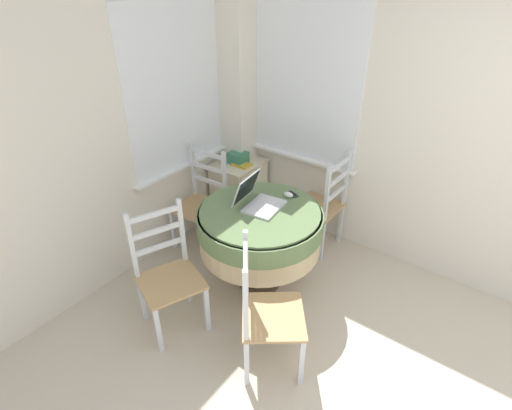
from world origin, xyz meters
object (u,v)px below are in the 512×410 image
object	(u,v)px
round_dining_table	(260,227)
cell_phone	(292,194)
book_on_cabinet	(242,165)
laptop	(258,200)
dining_chair_near_back_window	(202,203)
storage_box	(238,157)
computer_mouse	(288,195)
dining_chair_camera_near	(266,313)
dining_chair_near_right_window	(322,206)
corner_cabinet	(239,190)
dining_chair_left_flank	(168,275)

from	to	relation	value
round_dining_table	cell_phone	size ratio (longest dim) A/B	8.05
cell_phone	book_on_cabinet	world-z (taller)	cell_phone
laptop	dining_chair_near_back_window	bearing A→B (deg)	82.08
cell_phone	storage_box	distance (m)	0.98
computer_mouse	book_on_cabinet	distance (m)	0.92
dining_chair_near_back_window	dining_chair_camera_near	xyz separation A→B (m)	(-0.78, -1.31, 0.00)
laptop	computer_mouse	size ratio (longest dim) A/B	4.33
dining_chair_near_back_window	dining_chair_near_right_window	distance (m)	1.15
dining_chair_near_back_window	corner_cabinet	bearing A→B (deg)	2.80
corner_cabinet	round_dining_table	bearing A→B (deg)	-132.54
dining_chair_near_right_window	computer_mouse	bearing A→B (deg)	170.49
dining_chair_near_back_window	dining_chair_left_flank	distance (m)	1.04
round_dining_table	book_on_cabinet	bearing A→B (deg)	46.14
round_dining_table	dining_chair_near_back_window	size ratio (longest dim) A/B	1.03
computer_mouse	storage_box	xyz separation A→B (m)	(0.44, 0.89, -0.07)
laptop	book_on_cabinet	size ratio (longest dim) A/B	2.01
laptop	dining_chair_near_right_window	size ratio (longest dim) A/B	0.38
dining_chair_near_back_window	corner_cabinet	distance (m)	0.62
laptop	dining_chair_left_flank	xyz separation A→B (m)	(-0.80, 0.23, -0.35)
round_dining_table	laptop	xyz separation A→B (m)	(0.05, 0.06, 0.22)
laptop	storage_box	bearing A→B (deg)	47.49
round_dining_table	storage_box	xyz separation A→B (m)	(0.76, 0.83, 0.12)
dining_chair_near_right_window	book_on_cabinet	distance (m)	0.93
dining_chair_near_right_window	storage_box	distance (m)	1.01
storage_box	book_on_cabinet	distance (m)	0.09
dining_chair_camera_near	book_on_cabinet	xyz separation A→B (m)	(1.35, 1.26, 0.20)
dining_chair_camera_near	dining_chair_left_flank	size ratio (longest dim) A/B	1.00
computer_mouse	dining_chair_camera_near	xyz separation A→B (m)	(-0.94, -0.44, -0.32)
computer_mouse	round_dining_table	bearing A→B (deg)	168.41
computer_mouse	corner_cabinet	xyz separation A→B (m)	(0.45, 0.90, -0.45)
round_dining_table	dining_chair_near_right_window	distance (m)	0.82
book_on_cabinet	round_dining_table	bearing A→B (deg)	-133.86
computer_mouse	corner_cabinet	world-z (taller)	computer_mouse
dining_chair_left_flank	storage_box	xyz separation A→B (m)	(1.51, 0.54, 0.25)
computer_mouse	dining_chair_near_back_window	distance (m)	0.94
dining_chair_near_right_window	dining_chair_camera_near	size ratio (longest dim) A/B	1.00
cell_phone	storage_box	size ratio (longest dim) A/B	0.75
dining_chair_near_back_window	storage_box	world-z (taller)	dining_chair_near_back_window
cell_phone	dining_chair_near_back_window	xyz separation A→B (m)	(-0.21, 0.87, -0.30)
storage_box	book_on_cabinet	xyz separation A→B (m)	(-0.03, -0.08, -0.05)
laptop	cell_phone	size ratio (longest dim) A/B	2.94
round_dining_table	book_on_cabinet	world-z (taller)	round_dining_table
dining_chair_camera_near	dining_chair_left_flank	bearing A→B (deg)	98.95
laptop	corner_cabinet	distance (m)	1.16
dining_chair_camera_near	corner_cabinet	world-z (taller)	dining_chair_camera_near
cell_phone	dining_chair_near_right_window	size ratio (longest dim) A/B	0.13
dining_chair_near_right_window	dining_chair_left_flank	bearing A→B (deg)	164.31
laptop	corner_cabinet	world-z (taller)	laptop
storage_box	laptop	bearing A→B (deg)	-132.51
storage_box	dining_chair_camera_near	bearing A→B (deg)	-136.02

